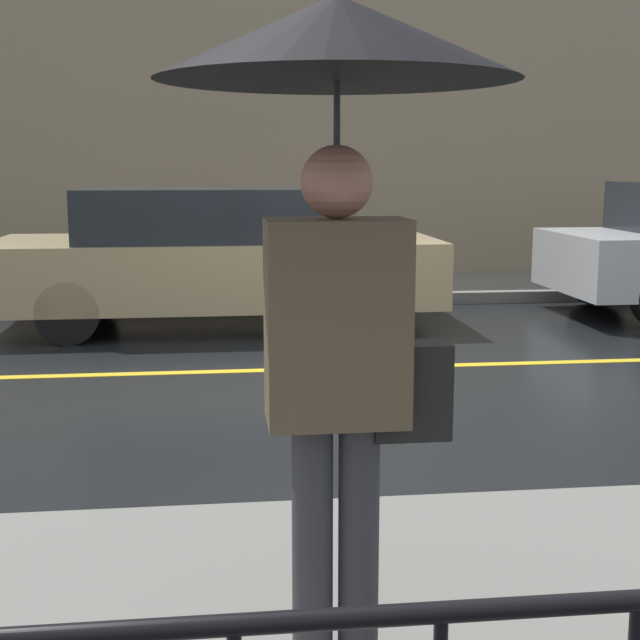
# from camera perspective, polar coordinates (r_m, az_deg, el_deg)

# --- Properties ---
(ground_plane) EXTENTS (80.00, 80.00, 0.00)m
(ground_plane) POSITION_cam_1_polar(r_m,az_deg,el_deg) (7.60, 2.29, -3.10)
(ground_plane) COLOR black
(sidewalk_far) EXTENTS (28.00, 2.14, 0.14)m
(sidewalk_far) POSITION_cam_1_polar(r_m,az_deg,el_deg) (11.87, -1.07, 1.98)
(sidewalk_far) COLOR slate
(sidewalk_far) RESTS_ON ground_plane
(lane_marking) EXTENTS (25.20, 0.12, 0.01)m
(lane_marking) POSITION_cam_1_polar(r_m,az_deg,el_deg) (7.59, 2.29, -3.07)
(lane_marking) COLOR gold
(lane_marking) RESTS_ON ground_plane
(building_storefront) EXTENTS (28.00, 0.30, 5.58)m
(building_storefront) POSITION_cam_1_polar(r_m,az_deg,el_deg) (13.01, -1.68, 14.67)
(building_storefront) COLOR gray
(building_storefront) RESTS_ON ground_plane
(pedestrian) EXTENTS (1.06, 1.06, 2.04)m
(pedestrian) POSITION_cam_1_polar(r_m,az_deg,el_deg) (2.65, 1.20, 11.45)
(pedestrian) COLOR #333338
(pedestrian) RESTS_ON sidewalk_near
(car_tan) EXTENTS (4.64, 1.89, 1.47)m
(car_tan) POSITION_cam_1_polar(r_m,az_deg,el_deg) (9.54, -6.90, 4.05)
(car_tan) COLOR tan
(car_tan) RESTS_ON ground_plane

